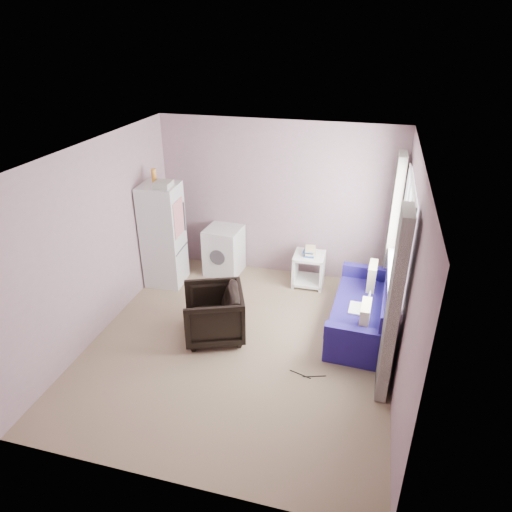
{
  "coord_description": "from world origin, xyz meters",
  "views": [
    {
      "loc": [
        1.42,
        -4.58,
        3.71
      ],
      "look_at": [
        0.05,
        0.6,
        1.0
      ],
      "focal_mm": 32.0,
      "sensor_mm": 36.0,
      "label": 1
    }
  ],
  "objects_px": {
    "side_table": "(309,267)",
    "sofa": "(367,312)",
    "fridge": "(163,235)",
    "washing_machine": "(224,250)",
    "armchair": "(213,311)"
  },
  "relations": [
    {
      "from": "side_table",
      "to": "sofa",
      "type": "xyz_separation_m",
      "value": [
        0.95,
        -1.04,
        -0.02
      ]
    },
    {
      "from": "fridge",
      "to": "sofa",
      "type": "distance_m",
      "value": 3.26
    },
    {
      "from": "sofa",
      "to": "side_table",
      "type": "bearing_deg",
      "value": 135.1
    },
    {
      "from": "washing_machine",
      "to": "side_table",
      "type": "height_order",
      "value": "washing_machine"
    },
    {
      "from": "fridge",
      "to": "sofa",
      "type": "bearing_deg",
      "value": -13.51
    },
    {
      "from": "sofa",
      "to": "armchair",
      "type": "bearing_deg",
      "value": -158.82
    },
    {
      "from": "washing_machine",
      "to": "armchair",
      "type": "bearing_deg",
      "value": -71.94
    },
    {
      "from": "armchair",
      "to": "sofa",
      "type": "height_order",
      "value": "sofa"
    },
    {
      "from": "washing_machine",
      "to": "sofa",
      "type": "relative_size",
      "value": 0.45
    },
    {
      "from": "fridge",
      "to": "side_table",
      "type": "height_order",
      "value": "fridge"
    },
    {
      "from": "armchair",
      "to": "washing_machine",
      "type": "height_order",
      "value": "washing_machine"
    },
    {
      "from": "armchair",
      "to": "fridge",
      "type": "bearing_deg",
      "value": -156.04
    },
    {
      "from": "washing_machine",
      "to": "sofa",
      "type": "bearing_deg",
      "value": -20.48
    },
    {
      "from": "fridge",
      "to": "washing_machine",
      "type": "distance_m",
      "value": 1.05
    },
    {
      "from": "armchair",
      "to": "sofa",
      "type": "relative_size",
      "value": 0.44
    }
  ]
}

